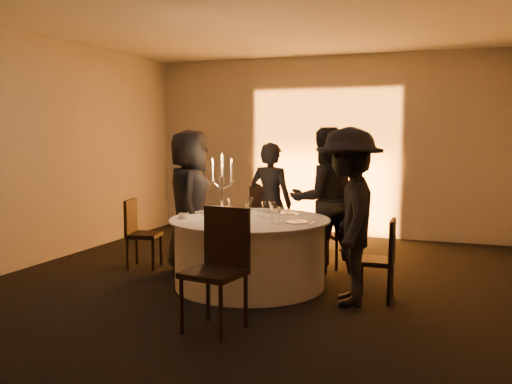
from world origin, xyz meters
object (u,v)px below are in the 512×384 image
(coffee_cup, at_px, (182,216))
(candelabra, at_px, (222,193))
(chair_right, at_px, (382,255))
(chair_back_right, at_px, (346,232))
(chair_left, at_px, (139,229))
(chair_back_left, at_px, (269,219))
(guest_back_right, at_px, (324,200))
(chair_front, at_px, (219,261))
(guest_left, at_px, (190,201))
(guest_right, at_px, (348,216))
(banquet_table, at_px, (250,252))
(guest_back_left, at_px, (271,204))

(coffee_cup, bearing_deg, candelabra, 59.42)
(chair_right, relative_size, candelabra, 1.17)
(chair_back_right, xyz_separation_m, candelabra, (-1.27, -1.00, 0.55))
(chair_left, height_order, chair_back_left, chair_back_left)
(guest_back_right, bearing_deg, chair_right, 97.62)
(chair_front, xyz_separation_m, guest_back_right, (0.36, 2.36, 0.29))
(chair_back_left, distance_m, guest_back_right, 0.94)
(guest_left, bearing_deg, guest_right, -131.25)
(chair_back_right, height_order, chair_right, chair_back_right)
(chair_back_left, xyz_separation_m, chair_right, (1.69, -1.32, -0.10))
(chair_left, xyz_separation_m, candelabra, (1.24, -0.14, 0.53))
(chair_back_right, bearing_deg, candelabra, 5.17)
(guest_right, bearing_deg, banquet_table, -115.98)
(chair_left, height_order, chair_right, chair_left)
(guest_back_right, bearing_deg, candelabra, 3.84)
(banquet_table, relative_size, guest_back_right, 1.00)
(banquet_table, relative_size, chair_back_left, 1.77)
(chair_left, distance_m, chair_right, 3.16)
(chair_right, relative_size, guest_back_left, 0.53)
(guest_back_left, distance_m, candelabra, 1.00)
(banquet_table, relative_size, coffee_cup, 16.36)
(chair_front, bearing_deg, coffee_cup, 139.76)
(guest_back_right, distance_m, guest_right, 1.35)
(banquet_table, xyz_separation_m, guest_back_right, (0.62, 0.96, 0.51))
(banquet_table, xyz_separation_m, chair_right, (1.48, -0.05, 0.09))
(banquet_table, bearing_deg, chair_front, -79.72)
(banquet_table, xyz_separation_m, coffee_cup, (-0.70, -0.29, 0.42))
(chair_back_right, distance_m, chair_right, 1.39)
(coffee_cup, relative_size, candelabra, 0.15)
(guest_back_right, distance_m, candelabra, 1.30)
(chair_back_left, bearing_deg, guest_left, 57.23)
(chair_front, distance_m, candelabra, 1.77)
(chair_back_right, bearing_deg, chair_right, 83.75)
(chair_front, bearing_deg, chair_back_left, 109.10)
(chair_back_right, relative_size, guest_left, 0.48)
(candelabra, bearing_deg, chair_left, 173.48)
(chair_right, bearing_deg, chair_back_left, -130.07)
(chair_left, relative_size, chair_right, 1.04)
(chair_back_left, bearing_deg, candelabra, 87.72)
(guest_back_left, relative_size, coffee_cup, 14.58)
(guest_right, relative_size, candelabra, 2.48)
(guest_right, bearing_deg, chair_right, 111.80)
(banquet_table, bearing_deg, guest_right, -12.99)
(banquet_table, height_order, candelabra, candelabra)
(chair_right, height_order, guest_back_right, guest_back_right)
(chair_back_left, relative_size, guest_left, 0.58)
(guest_left, height_order, candelabra, guest_left)
(chair_left, bearing_deg, coffee_cup, -135.06)
(coffee_cup, bearing_deg, banquet_table, 22.32)
(guest_back_left, xyz_separation_m, guest_right, (1.30, -1.39, 0.09))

